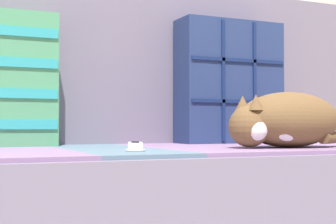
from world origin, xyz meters
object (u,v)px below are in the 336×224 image
object	(u,v)px
sleeping_cat	(284,121)
game_remote_near	(135,146)
throw_pillow_quilted	(229,82)
couch	(143,209)

from	to	relation	value
sleeping_cat	game_remote_near	size ratio (longest dim) A/B	2.05
throw_pillow_quilted	game_remote_near	xyz separation A→B (m)	(-0.49, -0.36, -0.21)
couch	throw_pillow_quilted	xyz separation A→B (m)	(0.41, 0.21, 0.40)
throw_pillow_quilted	sleeping_cat	xyz separation A→B (m)	(-0.07, -0.41, -0.14)
throw_pillow_quilted	sleeping_cat	size ratio (longest dim) A/B	1.11
game_remote_near	throw_pillow_quilted	bearing A→B (deg)	35.91
sleeping_cat	game_remote_near	world-z (taller)	sleeping_cat
couch	throw_pillow_quilted	world-z (taller)	throw_pillow_quilted
throw_pillow_quilted	sleeping_cat	distance (m)	0.44
sleeping_cat	throw_pillow_quilted	bearing A→B (deg)	80.65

